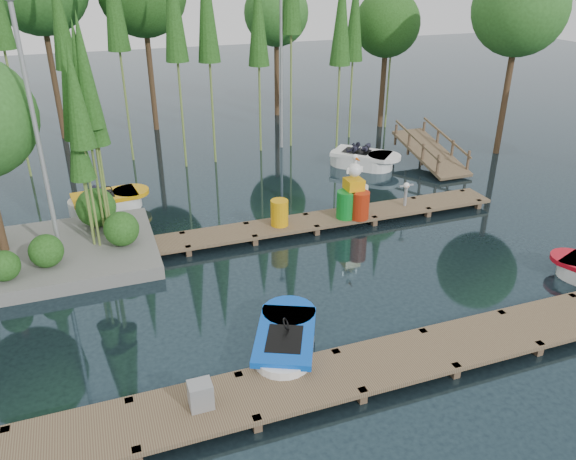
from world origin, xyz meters
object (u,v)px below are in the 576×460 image
object	(u,v)px
island	(10,154)
utility_cabinet	(201,395)
yellow_barrel	(279,213)
boat_yellow_far	(107,202)
drum_cluster	(355,198)
boat_blue	(286,343)

from	to	relation	value
island	utility_cabinet	xyz separation A→B (m)	(3.26, -7.79, -2.61)
yellow_barrel	boat_yellow_far	bearing A→B (deg)	142.64
yellow_barrel	drum_cluster	world-z (taller)	drum_cluster
utility_cabinet	yellow_barrel	size ratio (longest dim) A/B	0.65
utility_cabinet	drum_cluster	world-z (taller)	drum_cluster
boat_blue	utility_cabinet	bearing A→B (deg)	-123.62
drum_cluster	boat_blue	bearing A→B (deg)	-128.13
boat_blue	boat_yellow_far	world-z (taller)	boat_yellow_far
island	boat_yellow_far	world-z (taller)	island
boat_blue	yellow_barrel	bearing A→B (deg)	97.03
boat_blue	drum_cluster	size ratio (longest dim) A/B	1.44
boat_yellow_far	island	bearing A→B (deg)	-113.34
drum_cluster	yellow_barrel	bearing A→B (deg)	176.45
utility_cabinet	island	bearing A→B (deg)	112.72
boat_yellow_far	utility_cabinet	world-z (taller)	boat_yellow_far
yellow_barrel	drum_cluster	size ratio (longest dim) A/B	0.40
boat_blue	yellow_barrel	distance (m)	6.00
island	yellow_barrel	xyz separation A→B (m)	(7.24, -0.79, -2.47)
boat_blue	utility_cabinet	size ratio (longest dim) A/B	5.55
boat_yellow_far	boat_blue	bearing A→B (deg)	-58.20
boat_blue	drum_cluster	world-z (taller)	drum_cluster
utility_cabinet	yellow_barrel	bearing A→B (deg)	60.38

